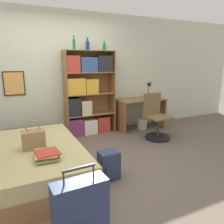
% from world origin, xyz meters
% --- Properties ---
extents(ground_plane, '(14.00, 14.00, 0.00)m').
position_xyz_m(ground_plane, '(0.00, 0.00, 0.00)').
color(ground_plane, '#66564C').
extents(wall_back, '(10.00, 0.09, 2.60)m').
position_xyz_m(wall_back, '(-0.00, 1.61, 1.30)').
color(wall_back, beige).
rests_on(wall_back, ground_plane).
extents(bed, '(1.15, 2.00, 0.44)m').
position_xyz_m(bed, '(-0.62, 0.02, 0.22)').
color(bed, olive).
rests_on(bed, ground_plane).
extents(handbag, '(0.29, 0.19, 0.39)m').
position_xyz_m(handbag, '(-0.67, -0.09, 0.57)').
color(handbag, '#93704C').
rests_on(handbag, bed).
extents(book_stack_on_bed, '(0.30, 0.36, 0.09)m').
position_xyz_m(book_stack_on_bed, '(-0.57, -0.49, 0.49)').
color(book_stack_on_bed, '#427A4C').
rests_on(book_stack_on_bed, bed).
extents(suitcase, '(0.48, 0.22, 0.75)m').
position_xyz_m(suitcase, '(-0.45, -1.44, 0.31)').
color(suitcase, navy).
rests_on(suitcase, ground_plane).
extents(bookcase, '(1.07, 0.34, 1.80)m').
position_xyz_m(bookcase, '(0.58, 1.38, 0.87)').
color(bookcase, olive).
rests_on(bookcase, ground_plane).
extents(bottle_green, '(0.06, 0.06, 0.27)m').
position_xyz_m(bottle_green, '(0.34, 1.34, 1.91)').
color(bottle_green, '#1E6B2D').
rests_on(bottle_green, bookcase).
extents(bottle_brown, '(0.08, 0.08, 0.25)m').
position_xyz_m(bottle_brown, '(0.65, 1.43, 1.90)').
color(bottle_brown, navy).
rests_on(bottle_brown, bookcase).
extents(bottle_clear, '(0.07, 0.07, 0.19)m').
position_xyz_m(bottle_clear, '(0.99, 1.34, 1.87)').
color(bottle_clear, '#1E6B2D').
rests_on(bottle_clear, bookcase).
extents(desk, '(1.14, 0.60, 0.72)m').
position_xyz_m(desk, '(1.87, 1.26, 0.50)').
color(desk, olive).
rests_on(desk, ground_plane).
extents(desk_lamp, '(0.20, 0.15, 0.43)m').
position_xyz_m(desk_lamp, '(2.13, 1.27, 1.00)').
color(desk_lamp, black).
rests_on(desk_lamp, desk).
extents(desk_chair, '(0.52, 0.52, 0.94)m').
position_xyz_m(desk_chair, '(1.81, 0.53, 0.29)').
color(desk_chair, black).
rests_on(desk_chair, ground_plane).
extents(backpack, '(0.27, 0.24, 0.38)m').
position_xyz_m(backpack, '(0.24, -0.51, 0.19)').
color(backpack, '#2D3856').
rests_on(backpack, ground_plane).
extents(waste_bin, '(0.25, 0.25, 0.25)m').
position_xyz_m(waste_bin, '(1.90, 1.20, 0.12)').
color(waste_bin, '#B7B2A8').
rests_on(waste_bin, ground_plane).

